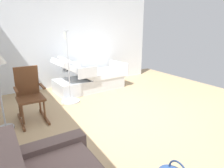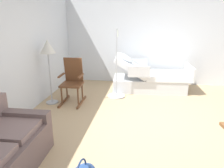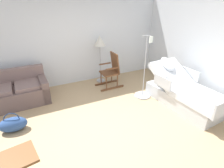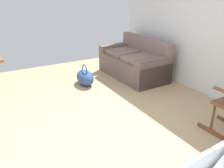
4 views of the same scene
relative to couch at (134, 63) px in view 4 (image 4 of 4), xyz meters
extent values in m
plane|color=tan|center=(1.77, -1.87, -0.31)|extent=(7.01, 7.01, 0.00)
cube|color=silver|center=(3.34, -1.66, 0.32)|extent=(0.08, 0.56, 0.28)
cube|color=#68534F|center=(0.00, -0.03, -0.08)|extent=(1.62, 0.89, 0.45)
cube|color=#7F6660|center=(-0.37, -0.08, 0.18)|extent=(0.69, 0.66, 0.10)
cube|color=#7F6660|center=(0.37, -0.06, 0.18)|extent=(0.69, 0.66, 0.10)
cube|color=#7F6660|center=(-0.01, 0.31, 0.34)|extent=(1.60, 0.20, 0.40)
cube|color=#68534F|center=(-0.71, -0.05, -0.01)|extent=(0.20, 0.85, 0.60)
cube|color=#68534F|center=(0.71, -0.01, -0.01)|extent=(0.20, 0.85, 0.60)
cube|color=brown|center=(2.60, -0.37, -0.28)|extent=(0.76, 0.06, 0.05)
cylinder|color=brown|center=(2.42, -0.35, -0.06)|extent=(0.04, 0.04, 0.40)
ellipsoid|color=#2D4C84|center=(-0.08, -1.16, -0.16)|extent=(0.59, 0.37, 0.30)
torus|color=navy|center=(-0.08, -1.16, -0.03)|extent=(0.30, 0.05, 0.30)
camera|label=1|loc=(-1.17, 0.30, 1.45)|focal=31.31mm
camera|label=2|loc=(-2.08, -1.82, 1.64)|focal=35.35mm
camera|label=3|loc=(0.43, -4.82, 2.27)|focal=29.58mm
camera|label=4|loc=(4.27, -3.00, 1.60)|focal=39.01mm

